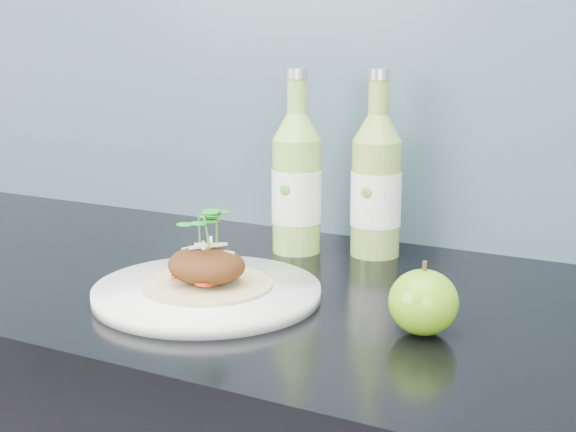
# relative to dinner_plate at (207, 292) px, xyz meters

# --- Properties ---
(subway_backsplash) EXTENTS (4.00, 0.02, 0.70)m
(subway_backsplash) POSITION_rel_dinner_plate_xyz_m (0.06, 0.38, 0.34)
(subway_backsplash) COLOR #729EB3
(subway_backsplash) RESTS_ON kitchen_counter
(dinner_plate) EXTENTS (0.32, 0.32, 0.02)m
(dinner_plate) POSITION_rel_dinner_plate_xyz_m (0.00, 0.00, 0.00)
(dinner_plate) COLOR white
(dinner_plate) RESTS_ON kitchen_counter
(pork_taco) EXTENTS (0.16, 0.16, 0.10)m
(pork_taco) POSITION_rel_dinner_plate_xyz_m (0.00, -0.00, 0.04)
(pork_taco) COLOR tan
(pork_taco) RESTS_ON dinner_plate
(green_apple) EXTENTS (0.10, 0.10, 0.08)m
(green_apple) POSITION_rel_dinner_plate_xyz_m (0.27, 0.01, 0.03)
(green_apple) COLOR #588B0F
(green_apple) RESTS_ON kitchen_counter
(cider_bottle_left) EXTENTS (0.10, 0.10, 0.27)m
(cider_bottle_left) POSITION_rel_dinner_plate_xyz_m (-0.00, 0.25, 0.09)
(cider_bottle_left) COLOR #8CB94D
(cider_bottle_left) RESTS_ON kitchen_counter
(cider_bottle_right) EXTENTS (0.09, 0.09, 0.27)m
(cider_bottle_right) POSITION_rel_dinner_plate_xyz_m (0.11, 0.28, 0.09)
(cider_bottle_right) COLOR #87A745
(cider_bottle_right) RESTS_ON kitchen_counter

